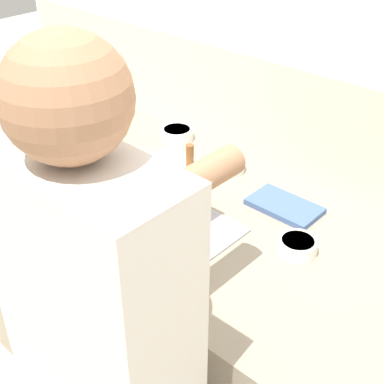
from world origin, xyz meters
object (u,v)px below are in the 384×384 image
at_px(baking_tray, 175,222).
at_px(cookbook, 284,206).
at_px(candy_bowl_behind_tray, 228,165).
at_px(mug, 174,273).
at_px(gingerbread_house, 174,192).
at_px(candy_bowl_near_tray_right, 137,158).
at_px(decorative_tree, 95,115).
at_px(candy_bowl_beside_tree, 297,246).
at_px(person, 107,384).
at_px(candy_bowl_far_left, 177,133).

bearing_deg(baking_tray, cookbook, 54.93).
relative_size(candy_bowl_behind_tray, mug, 1.26).
xyz_separation_m(gingerbread_house, candy_bowl_near_tray_right, (-0.38, 0.19, -0.10)).
bearing_deg(candy_bowl_behind_tray, decorative_tree, -152.61).
xyz_separation_m(baking_tray, mug, (0.20, -0.21, 0.04)).
relative_size(candy_bowl_behind_tray, candy_bowl_near_tray_right, 1.22).
distance_m(candy_bowl_beside_tree, cookbook, 0.23).
bearing_deg(candy_bowl_behind_tray, baking_tray, -77.65).
relative_size(baking_tray, candy_bowl_beside_tree, 3.53).
distance_m(candy_bowl_behind_tray, candy_bowl_near_tray_right, 0.35).
bearing_deg(person, candy_bowl_beside_tree, 81.85).
relative_size(candy_bowl_behind_tray, candy_bowl_beside_tree, 1.01).
bearing_deg(gingerbread_house, mug, -46.15).
bearing_deg(candy_bowl_near_tray_right, baking_tray, -26.53).
bearing_deg(baking_tray, candy_bowl_far_left, 132.91).
bearing_deg(candy_bowl_near_tray_right, gingerbread_house, -26.48).
height_order(candy_bowl_behind_tray, cookbook, candy_bowl_behind_tray).
xyz_separation_m(candy_bowl_far_left, cookbook, (0.62, -0.13, -0.02)).
bearing_deg(cookbook, candy_bowl_behind_tray, 167.01).
bearing_deg(gingerbread_house, cookbook, 54.96).
distance_m(gingerbread_house, candy_bowl_beside_tree, 0.41).
bearing_deg(candy_bowl_beside_tree, baking_tray, -159.49).
distance_m(candy_bowl_far_left, person, 1.18).
relative_size(candy_bowl_near_tray_right, candy_bowl_far_left, 0.74).
bearing_deg(mug, cookbook, 88.35).
relative_size(baking_tray, mug, 4.41).
xyz_separation_m(baking_tray, candy_bowl_beside_tree, (0.37, 0.14, 0.02)).
bearing_deg(mug, candy_bowl_far_left, 133.25).
relative_size(decorative_tree, candy_bowl_far_left, 2.50).
distance_m(cookbook, mug, 0.52).
relative_size(gingerbread_house, decorative_tree, 0.85).
bearing_deg(candy_bowl_near_tray_right, person, -47.21).
bearing_deg(candy_bowl_far_left, mug, -46.75).
height_order(gingerbread_house, person, person).
distance_m(candy_bowl_beside_tree, candy_bowl_far_left, 0.83).
xyz_separation_m(gingerbread_house, person, (0.28, -0.52, -0.18)).
xyz_separation_m(gingerbread_house, candy_bowl_beside_tree, (0.37, 0.14, -0.10)).
relative_size(baking_tray, candy_bowl_far_left, 3.14).
height_order(gingerbread_house, candy_bowl_beside_tree, gingerbread_house).
height_order(candy_bowl_behind_tray, candy_bowl_far_left, same).
distance_m(gingerbread_house, candy_bowl_near_tray_right, 0.44).
relative_size(candy_bowl_far_left, person, 0.08).
xyz_separation_m(candy_bowl_near_tray_right, person, (0.66, -0.71, -0.08)).
relative_size(cookbook, person, 0.14).
relative_size(candy_bowl_near_tray_right, mug, 1.03).
xyz_separation_m(gingerbread_house, candy_bowl_behind_tray, (-0.08, 0.37, -0.09)).
height_order(gingerbread_house, candy_bowl_near_tray_right, gingerbread_house).
bearing_deg(gingerbread_house, candy_bowl_far_left, 132.95).
height_order(baking_tray, person, person).
bearing_deg(candy_bowl_near_tray_right, candy_bowl_behind_tray, 31.51).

